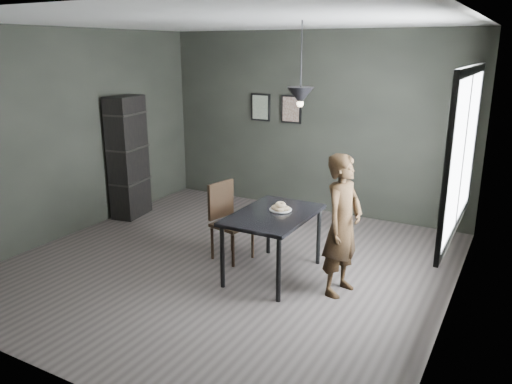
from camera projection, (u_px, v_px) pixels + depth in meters
The scene contains 13 objects.
ground at pixel (229, 264), 6.07m from camera, with size 5.00×5.00×0.00m, color #332E2C.
back_wall at pixel (312, 123), 7.78m from camera, with size 5.00×0.10×2.80m, color black.
ceiling at pixel (225, 21), 5.29m from camera, with size 5.00×5.00×0.02m.
window_assembly at pixel (463, 152), 4.64m from camera, with size 0.04×1.96×1.56m.
cafe_table at pixel (273, 220), 5.60m from camera, with size 0.80×1.20×0.75m.
white_plate at pixel (281, 210), 5.66m from camera, with size 0.23×0.23×0.01m, color white.
donut_pile at pixel (281, 207), 5.65m from camera, with size 0.22×0.22×0.09m.
woman at pixel (342, 225), 5.18m from camera, with size 0.55×0.36×1.51m, color black.
wood_chair at pixel (227, 215), 6.14m from camera, with size 0.49×0.49×0.96m.
shelf_unit at pixel (128, 157), 7.60m from camera, with size 0.35×0.62×1.85m, color black.
pendant_lamp at pixel (300, 96), 5.18m from camera, with size 0.28×0.28×0.86m.
framed_print_left at pixel (261, 107), 8.11m from camera, with size 0.34×0.04×0.44m.
framed_print_right at pixel (291, 109), 7.86m from camera, with size 0.34×0.04×0.44m.
Camera 1 is at (2.99, -4.73, 2.53)m, focal length 35.00 mm.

